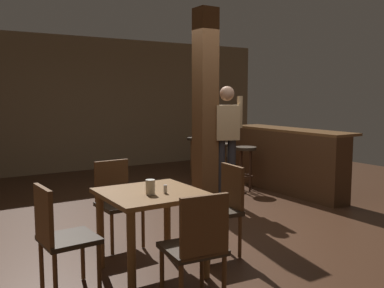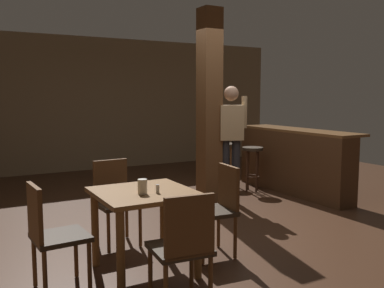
# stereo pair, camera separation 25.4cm
# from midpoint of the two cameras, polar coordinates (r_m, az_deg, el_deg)

# --- Properties ---
(ground_plane) EXTENTS (10.80, 10.80, 0.00)m
(ground_plane) POSITION_cam_midpoint_polar(r_m,az_deg,el_deg) (5.65, 5.91, -9.87)
(ground_plane) COLOR #382114
(wall_back) EXTENTS (8.00, 0.10, 2.80)m
(wall_back) POSITION_cam_midpoint_polar(r_m,az_deg,el_deg) (9.47, -9.83, 5.30)
(wall_back) COLOR #756047
(wall_back) RESTS_ON ground_plane
(pillar) EXTENTS (0.28, 0.28, 2.80)m
(pillar) POSITION_cam_midpoint_polar(r_m,az_deg,el_deg) (6.11, 3.52, 4.72)
(pillar) COLOR brown
(pillar) RESTS_ON ground_plane
(dining_table) EXTENTS (0.84, 0.84, 0.75)m
(dining_table) POSITION_cam_midpoint_polar(r_m,az_deg,el_deg) (3.87, -4.49, -8.33)
(dining_table) COLOR brown
(dining_table) RESTS_ON ground_plane
(chair_north) EXTENTS (0.44, 0.44, 0.89)m
(chair_north) POSITION_cam_midpoint_polar(r_m,az_deg,el_deg) (4.65, -8.70, -7.07)
(chair_north) COLOR #2D2319
(chair_north) RESTS_ON ground_plane
(chair_south) EXTENTS (0.46, 0.46, 0.89)m
(chair_south) POSITION_cam_midpoint_polar(r_m,az_deg,el_deg) (3.21, 1.17, -13.27)
(chair_south) COLOR #2D2319
(chair_south) RESTS_ON ground_plane
(chair_west) EXTENTS (0.45, 0.45, 0.89)m
(chair_west) POSITION_cam_midpoint_polar(r_m,az_deg,el_deg) (3.63, -16.39, -11.19)
(chair_west) COLOR #2D2319
(chair_west) RESTS_ON ground_plane
(chair_east) EXTENTS (0.45, 0.45, 0.89)m
(chair_east) POSITION_cam_midpoint_polar(r_m,az_deg,el_deg) (4.30, 5.21, -8.15)
(chair_east) COLOR #2D2319
(chair_east) RESTS_ON ground_plane
(napkin_cup) EXTENTS (0.08, 0.08, 0.13)m
(napkin_cup) POSITION_cam_midpoint_polar(r_m,az_deg,el_deg) (3.71, -4.67, -5.68)
(napkin_cup) COLOR silver
(napkin_cup) RESTS_ON dining_table
(salt_shaker) EXTENTS (0.03, 0.03, 0.07)m
(salt_shaker) POSITION_cam_midpoint_polar(r_m,az_deg,el_deg) (3.74, -2.66, -5.99)
(salt_shaker) COLOR silver
(salt_shaker) RESTS_ON dining_table
(standing_person) EXTENTS (0.46, 0.31, 1.72)m
(standing_person) POSITION_cam_midpoint_polar(r_m,az_deg,el_deg) (6.19, 6.38, 1.03)
(standing_person) COLOR tan
(standing_person) RESTS_ON ground_plane
(bar_counter) EXTENTS (0.56, 2.32, 1.04)m
(bar_counter) POSITION_cam_midpoint_polar(r_m,az_deg,el_deg) (7.17, 14.30, -2.17)
(bar_counter) COLOR brown
(bar_counter) RESTS_ON ground_plane
(bar_stool_near) EXTENTS (0.34, 0.34, 0.74)m
(bar_stool_near) POSITION_cam_midpoint_polar(r_m,az_deg,el_deg) (7.17, 9.08, -1.89)
(bar_stool_near) COLOR #2D2319
(bar_stool_near) RESTS_ON ground_plane
(bar_stool_mid) EXTENTS (0.34, 0.34, 0.74)m
(bar_stool_mid) POSITION_cam_midpoint_polar(r_m,az_deg,el_deg) (7.57, 5.70, -1.35)
(bar_stool_mid) COLOR #2D2319
(bar_stool_mid) RESTS_ON ground_plane
(bar_stool_far) EXTENTS (0.37, 0.37, 0.78)m
(bar_stool_far) POSITION_cam_midpoint_polar(r_m,az_deg,el_deg) (8.25, 2.64, -0.41)
(bar_stool_far) COLOR #2D2319
(bar_stool_far) RESTS_ON ground_plane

